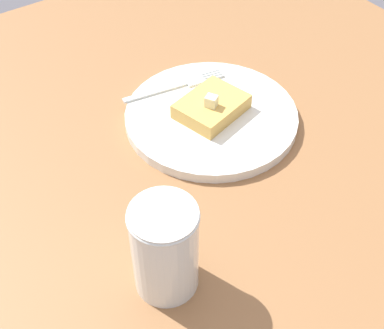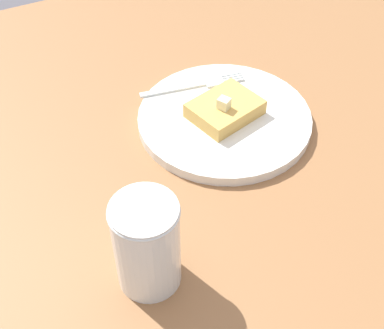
# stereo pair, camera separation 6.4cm
# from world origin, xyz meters

# --- Properties ---
(table_surface) EXTENTS (0.96, 0.96, 0.03)m
(table_surface) POSITION_xyz_m (0.00, 0.00, 0.01)
(table_surface) COLOR #8E5F39
(table_surface) RESTS_ON ground
(plate) EXTENTS (0.24, 0.24, 0.01)m
(plate) POSITION_xyz_m (-0.02, 0.03, 0.04)
(plate) COLOR silver
(plate) RESTS_ON table_surface
(toast_slice_center) EXTENTS (0.09, 0.11, 0.02)m
(toast_slice_center) POSITION_xyz_m (-0.02, 0.03, 0.06)
(toast_slice_center) COLOR gold
(toast_slice_center) RESTS_ON plate
(butter_pat_primary) EXTENTS (0.02, 0.02, 0.02)m
(butter_pat_primary) POSITION_xyz_m (-0.01, 0.03, 0.07)
(butter_pat_primary) COLOR beige
(butter_pat_primary) RESTS_ON toast_slice_center
(fork) EXTENTS (0.04, 0.16, 0.00)m
(fork) POSITION_xyz_m (-0.10, 0.03, 0.05)
(fork) COLOR silver
(fork) RESTS_ON plate
(syrup_jar) EXTENTS (0.07, 0.07, 0.12)m
(syrup_jar) POSITION_xyz_m (0.16, -0.16, 0.08)
(syrup_jar) COLOR #5D2509
(syrup_jar) RESTS_ON table_surface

